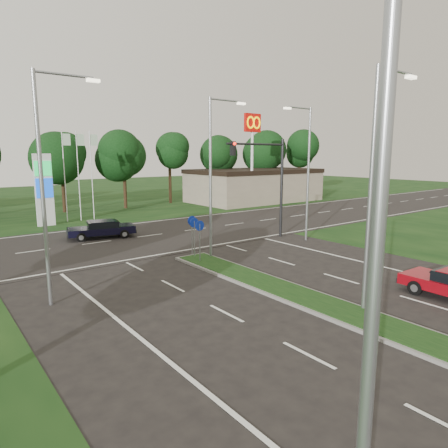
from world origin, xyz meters
TOP-DOWN VIEW (x-y plane):
  - verge_far at (0.00, 55.00)m, footprint 160.00×50.00m
  - cross_road at (0.00, 24.00)m, footprint 160.00×12.00m
  - median_kerb at (0.00, 4.00)m, footprint 2.00×26.00m
  - commercial_building at (22.00, 36.00)m, footprint 16.00×9.00m
  - streetlight_median_near at (1.00, 6.00)m, footprint 2.53×0.22m
  - streetlight_median_far at (1.00, 16.00)m, footprint 2.53×0.22m
  - streetlight_left_near at (-8.30, 0.00)m, footprint 2.53×0.22m
  - streetlight_left_far at (-8.30, 14.00)m, footprint 2.53×0.22m
  - streetlight_right_far at (8.80, 16.00)m, footprint 2.53×0.22m
  - traffic_signal at (7.19, 18.00)m, footprint 5.10×0.42m
  - median_signs at (0.00, 16.40)m, footprint 1.16×1.76m
  - gas_pylon at (-3.79, 33.05)m, footprint 5.80×1.26m
  - mcdonalds_sign at (18.00, 31.97)m, footprint 2.20×0.47m
  - treeline_far at (0.10, 39.93)m, footprint 6.00×6.00m
  - navy_sedan at (-2.11, 25.39)m, footprint 4.87×2.88m

SIDE VIEW (x-z plane):
  - verge_far at x=0.00m, z-range -0.01..0.01m
  - cross_road at x=0.00m, z-range -0.01..0.01m
  - median_kerb at x=0.00m, z-range 0.00..0.12m
  - navy_sedan at x=-2.11m, z-range 0.05..1.30m
  - median_signs at x=0.00m, z-range 0.52..2.90m
  - commercial_building at x=22.00m, z-range 0.00..4.00m
  - gas_pylon at x=-3.79m, z-range -0.80..7.20m
  - traffic_signal at x=7.19m, z-range 1.15..8.15m
  - streetlight_median_near at x=1.00m, z-range 0.58..9.58m
  - streetlight_median_far at x=1.00m, z-range 0.58..9.58m
  - streetlight_left_near at x=-8.30m, z-range 0.58..9.58m
  - streetlight_left_far at x=-8.30m, z-range 0.58..9.58m
  - streetlight_right_far at x=8.80m, z-range 0.58..9.58m
  - treeline_far at x=0.10m, z-range 1.88..11.78m
  - mcdonalds_sign at x=18.00m, z-range 2.79..13.19m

